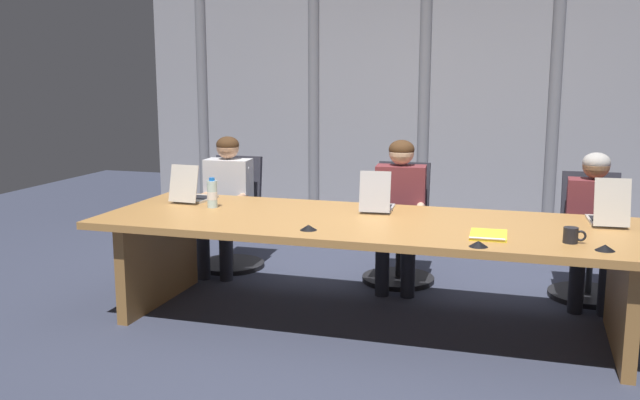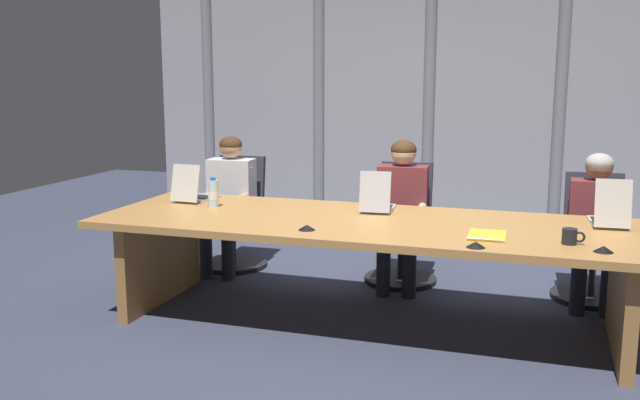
# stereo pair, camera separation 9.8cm
# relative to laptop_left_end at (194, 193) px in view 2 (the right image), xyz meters

# --- Properties ---
(ground_plane) EXTENTS (12.49, 12.49, 0.00)m
(ground_plane) POSITION_rel_laptop_left_end_xyz_m (1.48, -0.31, -0.79)
(ground_plane) COLOR #383D51
(conference_table) EXTENTS (3.73, 1.26, 0.73)m
(conference_table) POSITION_rel_laptop_left_end_xyz_m (1.48, -0.31, -0.20)
(conference_table) COLOR #B77F42
(conference_table) RESTS_ON ground_plane
(curtain_backdrop) EXTENTS (6.24, 0.17, 3.11)m
(curtain_backdrop) POSITION_rel_laptop_left_end_xyz_m (1.47, 2.43, 0.76)
(curtain_backdrop) COLOR #9999A0
(curtain_backdrop) RESTS_ON ground_plane
(laptop_left_end) EXTENTS (0.26, 0.38, 0.30)m
(laptop_left_end) POSITION_rel_laptop_left_end_xyz_m (0.00, 0.00, 0.00)
(laptop_left_end) COLOR beige
(laptop_left_end) RESTS_ON conference_table
(laptop_left_mid) EXTENTS (0.25, 0.38, 0.30)m
(laptop_left_mid) POSITION_rel_laptop_left_end_xyz_m (1.46, 0.04, 0.00)
(laptop_left_mid) COLOR #BCBCC1
(laptop_left_mid) RESTS_ON conference_table
(laptop_center) EXTENTS (0.25, 0.41, 0.32)m
(laptop_center) POSITION_rel_laptop_left_end_xyz_m (3.01, 0.03, 0.00)
(laptop_center) COLOR beige
(laptop_center) RESTS_ON conference_table
(office_chair_left_end) EXTENTS (0.60, 0.60, 0.98)m
(office_chair_left_end) POSITION_rel_laptop_left_end_xyz_m (-0.03, 0.80, -0.43)
(office_chair_left_end) COLOR #2D2D38
(office_chair_left_end) RESTS_ON ground_plane
(office_chair_left_mid) EXTENTS (0.60, 0.60, 0.98)m
(office_chair_left_mid) POSITION_rel_laptop_left_end_xyz_m (1.49, 0.80, -0.43)
(office_chair_left_mid) COLOR #2D2D38
(office_chair_left_mid) RESTS_ON ground_plane
(office_chair_center) EXTENTS (0.60, 0.60, 0.95)m
(office_chair_center) POSITION_rel_laptop_left_end_xyz_m (2.98, 0.80, -0.43)
(office_chair_center) COLOR #2D2D38
(office_chair_center) RESTS_ON ground_plane
(person_left_end) EXTENTS (0.43, 0.57, 1.18)m
(person_left_end) POSITION_rel_laptop_left_end_xyz_m (-0.02, 0.64, -0.12)
(person_left_end) COLOR silver
(person_left_end) RESTS_ON ground_plane
(person_left_mid) EXTENTS (0.45, 0.57, 1.19)m
(person_left_mid) POSITION_rel_laptop_left_end_xyz_m (1.51, 0.65, -0.11)
(person_left_mid) COLOR brown
(person_left_mid) RESTS_ON ground_plane
(person_center) EXTENTS (0.40, 0.55, 1.13)m
(person_center) POSITION_rel_laptop_left_end_xyz_m (2.98, 0.64, -0.14)
(person_center) COLOR brown
(person_center) RESTS_ON ground_plane
(water_bottle_primary) EXTENTS (0.08, 0.08, 0.22)m
(water_bottle_primary) POSITION_rel_laptop_left_end_xyz_m (0.26, -0.19, 0.04)
(water_bottle_primary) COLOR silver
(water_bottle_primary) RESTS_ON conference_table
(coffee_mug_near) EXTENTS (0.13, 0.09, 0.09)m
(coffee_mug_near) POSITION_rel_laptop_left_end_xyz_m (2.76, -0.59, -0.01)
(coffee_mug_near) COLOR black
(coffee_mug_near) RESTS_ON conference_table
(conference_mic_left_side) EXTENTS (0.11, 0.11, 0.03)m
(conference_mic_left_side) POSITION_rel_laptop_left_end_xyz_m (2.24, -0.84, -0.04)
(conference_mic_left_side) COLOR black
(conference_mic_left_side) RESTS_ON conference_table
(conference_mic_middle) EXTENTS (0.11, 0.11, 0.03)m
(conference_mic_middle) POSITION_rel_laptop_left_end_xyz_m (2.93, -0.72, -0.04)
(conference_mic_middle) COLOR black
(conference_mic_middle) RESTS_ON conference_table
(conference_mic_right_side) EXTENTS (0.11, 0.11, 0.03)m
(conference_mic_right_side) POSITION_rel_laptop_left_end_xyz_m (1.17, -0.71, -0.04)
(conference_mic_right_side) COLOR black
(conference_mic_right_side) RESTS_ON conference_table
(spiral_notepad) EXTENTS (0.23, 0.31, 0.03)m
(spiral_notepad) POSITION_rel_laptop_left_end_xyz_m (2.28, -0.56, -0.05)
(spiral_notepad) COLOR yellow
(spiral_notepad) RESTS_ON conference_table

